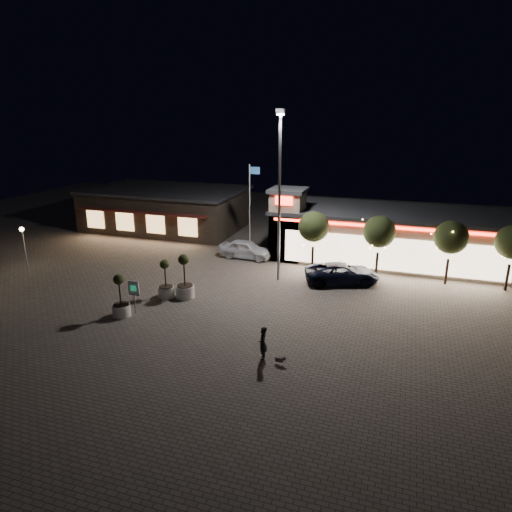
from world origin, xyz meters
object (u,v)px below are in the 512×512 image
(valet_sign, at_px, (134,291))
(white_sedan, at_px, (246,249))
(pickup_truck, at_px, (342,273))
(planter_left, at_px, (166,286))
(pedestrian, at_px, (263,343))
(planter_mid, at_px, (121,303))

(valet_sign, bearing_deg, white_sedan, 77.90)
(pickup_truck, relative_size, planter_left, 2.02)
(pedestrian, relative_size, valet_sign, 0.82)
(white_sedan, bearing_deg, valet_sign, 170.66)
(pedestrian, bearing_deg, white_sedan, -169.43)
(pickup_truck, bearing_deg, planter_mid, 109.25)
(pedestrian, height_order, planter_mid, planter_mid)
(white_sedan, relative_size, planter_mid, 1.70)
(white_sedan, xyz_separation_m, valet_sign, (-2.79, -13.02, 0.73))
(pickup_truck, distance_m, valet_sign, 15.00)
(planter_mid, bearing_deg, white_sedan, 75.95)
(white_sedan, relative_size, valet_sign, 2.15)
(planter_left, height_order, planter_mid, planter_mid)
(pickup_truck, bearing_deg, valet_sign, 109.03)
(pickup_truck, bearing_deg, pedestrian, 149.15)
(pedestrian, xyz_separation_m, planter_left, (-8.78, 5.77, -0.06))
(pickup_truck, height_order, planter_left, planter_left)
(valet_sign, bearing_deg, pickup_truck, 39.41)
(planter_mid, bearing_deg, valet_sign, 43.69)
(white_sedan, distance_m, planter_mid, 14.02)
(valet_sign, bearing_deg, pedestrian, -16.58)
(planter_mid, height_order, valet_sign, planter_mid)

